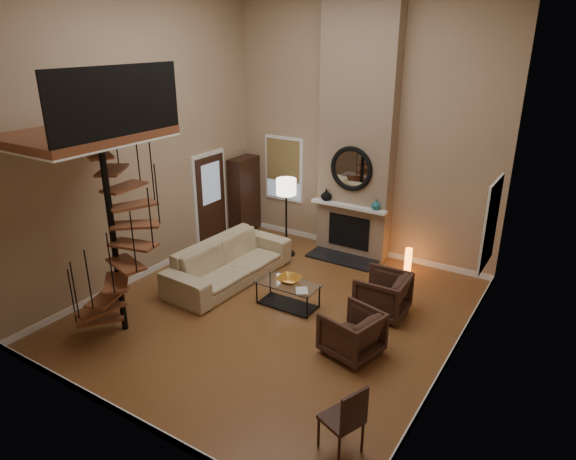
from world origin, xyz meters
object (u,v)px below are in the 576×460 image
Objects in this scene: floor_lamp at (286,193)px; accent_lamp at (408,260)px; sofa at (229,261)px; coffee_table at (288,292)px; side_chair at (346,418)px; hutch at (244,194)px; armchair_near at (387,296)px; armchair_far at (355,335)px.

floor_lamp reaches higher than accent_lamp.
sofa reaches higher than coffee_table.
floor_lamp is at bearing 129.27° from side_chair.
armchair_near is at bearing -22.94° from hutch.
armchair_near is 1.06× the size of armchair_far.
sofa is at bearing 170.27° from coffee_table.
side_chair is at bearing -122.93° from sofa.
floor_lamp is (-1.24, 1.90, 1.13)m from coffee_table.
floor_lamp reaches higher than armchair_far.
coffee_table is 2.54m from floor_lamp.
sofa is 3.24× the size of armchair_near.
armchair_near is at bearing -81.59° from accent_lamp.
coffee_table is at bearing -97.01° from sofa.
side_chair is at bearing 36.13° from armchair_far.
coffee_table is 0.65× the size of floor_lamp.
coffee_table is at bearing -68.60° from armchair_near.
armchair_near is 1.68× the size of accent_lamp.
armchair_far is at bearing -104.39° from sofa.
accent_lamp is at bearing -48.85° from sofa.
side_chair is (3.64, -4.45, -0.89)m from floor_lamp.
coffee_table is (-1.59, -0.68, -0.07)m from armchair_near.
floor_lamp is at bearing -6.89° from sofa.
accent_lamp is (1.32, 2.51, -0.03)m from coffee_table.
armchair_far is at bearing -36.01° from hutch.
coffee_table is at bearing 133.24° from side_chair.
armchair_near is at bearing 23.18° from coffee_table.
hutch is at bearing 138.10° from coffee_table.
hutch is 4.86m from armchair_near.
hutch is at bearing 179.36° from accent_lamp.
floor_lamp is (-2.83, 1.22, 1.06)m from armchair_near.
side_chair is (2.40, -2.55, 0.24)m from coffee_table.
armchair_far reaches higher than coffee_table.
hutch is 4.23m from accent_lamp.
armchair_far is 4.04m from floor_lamp.
floor_lamp is 2.88m from accent_lamp.
armchair_far is 1.98m from side_chair.
accent_lamp is at bearing 62.34° from coffee_table.
side_chair reaches higher than armchair_far.
side_chair reaches higher than sofa.
sofa is at bearing -59.91° from hutch.
floor_lamp is (1.61, -0.66, 0.46)m from hutch.
side_chair reaches higher than coffee_table.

